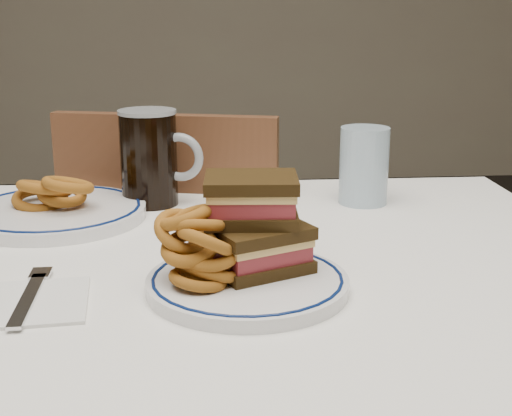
{
  "coord_description": "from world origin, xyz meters",
  "views": [
    {
      "loc": [
        0.08,
        -0.89,
        1.08
      ],
      "look_at": [
        0.14,
        -0.08,
        0.84
      ],
      "focal_mm": 50.0,
      "sensor_mm": 36.0,
      "label": 1
    }
  ],
  "objects": [
    {
      "name": "dining_table",
      "position": [
        0.0,
        0.0,
        0.64
      ],
      "size": [
        1.27,
        0.87,
        0.75
      ],
      "color": "white",
      "rests_on": "floor"
    },
    {
      "name": "chair_far",
      "position": [
        0.04,
        0.48,
        0.48
      ],
      "size": [
        0.49,
        0.49,
        0.89
      ],
      "color": "#412815",
      "rests_on": "floor"
    },
    {
      "name": "main_plate",
      "position": [
        0.13,
        -0.11,
        0.76
      ],
      "size": [
        0.24,
        0.24,
        0.02
      ],
      "color": "white",
      "rests_on": "dining_table"
    },
    {
      "name": "reuben_sandwich",
      "position": [
        0.14,
        -0.08,
        0.82
      ],
      "size": [
        0.14,
        0.13,
        0.11
      ],
      "color": "black",
      "rests_on": "main_plate"
    },
    {
      "name": "onion_rings_main",
      "position": [
        0.07,
        -0.12,
        0.81
      ],
      "size": [
        0.11,
        0.1,
        0.1
      ],
      "color": "brown",
      "rests_on": "main_plate"
    },
    {
      "name": "ketchup_ramekin",
      "position": [
        0.11,
        -0.02,
        0.78
      ],
      "size": [
        0.06,
        0.06,
        0.03
      ],
      "color": "white",
      "rests_on": "main_plate"
    },
    {
      "name": "beer_mug",
      "position": [
        -0.01,
        0.28,
        0.83
      ],
      "size": [
        0.14,
        0.1,
        0.16
      ],
      "color": "black",
      "rests_on": "dining_table"
    },
    {
      "name": "water_glass",
      "position": [
        0.35,
        0.26,
        0.81
      ],
      "size": [
        0.08,
        0.08,
        0.13
      ],
      "primitive_type": "cylinder",
      "color": "#A2BCD1",
      "rests_on": "dining_table"
    },
    {
      "name": "far_plate",
      "position": [
        -0.16,
        0.2,
        0.76
      ],
      "size": [
        0.28,
        0.28,
        0.02
      ],
      "color": "white",
      "rests_on": "dining_table"
    },
    {
      "name": "onion_rings_far",
      "position": [
        -0.16,
        0.21,
        0.79
      ],
      "size": [
        0.14,
        0.12,
        0.07
      ],
      "color": "brown",
      "rests_on": "far_plate"
    },
    {
      "name": "napkin_fork",
      "position": [
        -0.12,
        -0.13,
        0.75
      ],
      "size": [
        0.14,
        0.18,
        0.01
      ],
      "color": "silver",
      "rests_on": "dining_table"
    }
  ]
}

